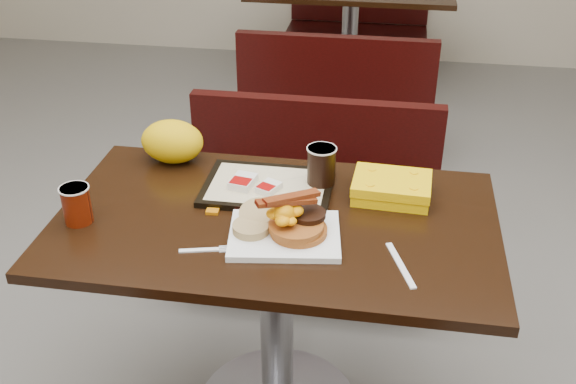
% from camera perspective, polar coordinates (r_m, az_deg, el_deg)
% --- Properties ---
extents(table_near, '(1.20, 0.70, 0.75)m').
position_cam_1_polar(table_near, '(2.09, -0.94, -10.89)').
color(table_near, black).
rests_on(table_near, floor).
extents(bench_near_n, '(1.00, 0.46, 0.72)m').
position_cam_1_polar(bench_near_n, '(2.65, 1.68, -1.22)').
color(bench_near_n, black).
rests_on(bench_near_n, floor).
extents(table_far, '(1.20, 0.70, 0.75)m').
position_cam_1_polar(table_far, '(4.37, 5.11, 11.98)').
color(table_far, black).
rests_on(table_far, floor).
extents(bench_far_s, '(1.00, 0.46, 0.72)m').
position_cam_1_polar(bench_far_s, '(3.72, 4.19, 8.41)').
color(bench_far_s, black).
rests_on(bench_far_s, floor).
extents(bench_far_n, '(1.00, 0.46, 0.72)m').
position_cam_1_polar(bench_far_n, '(5.05, 5.78, 14.29)').
color(bench_far_n, black).
rests_on(bench_far_n, floor).
extents(platter, '(0.31, 0.26, 0.02)m').
position_cam_1_polar(platter, '(1.78, -0.29, -3.63)').
color(platter, white).
rests_on(platter, table_near).
extents(pancake_stack, '(0.19, 0.19, 0.03)m').
position_cam_1_polar(pancake_stack, '(1.76, 0.90, -3.01)').
color(pancake_stack, '#8F4B17').
rests_on(pancake_stack, platter).
extents(sausage_patty, '(0.09, 0.09, 0.01)m').
position_cam_1_polar(sausage_patty, '(1.78, 1.70, -1.87)').
color(sausage_patty, black).
rests_on(sausage_patty, pancake_stack).
extents(scrambled_eggs, '(0.12, 0.11, 0.05)m').
position_cam_1_polar(scrambled_eggs, '(1.74, -0.33, -1.88)').
color(scrambled_eggs, '#EEAB04').
rests_on(scrambled_eggs, pancake_stack).
extents(bacon_strips, '(0.18, 0.15, 0.01)m').
position_cam_1_polar(bacon_strips, '(1.73, -0.13, -0.70)').
color(bacon_strips, '#480805').
rests_on(bacon_strips, scrambled_eggs).
extents(muffin_bottom, '(0.10, 0.10, 0.02)m').
position_cam_1_polar(muffin_bottom, '(1.77, -3.10, -3.00)').
color(muffin_bottom, tan).
rests_on(muffin_bottom, platter).
extents(muffin_top, '(0.11, 0.12, 0.06)m').
position_cam_1_polar(muffin_top, '(1.81, -2.59, -1.84)').
color(muffin_top, tan).
rests_on(muffin_top, platter).
extents(coffee_cup_near, '(0.10, 0.10, 0.11)m').
position_cam_1_polar(coffee_cup_near, '(1.90, -17.22, -1.02)').
color(coffee_cup_near, maroon).
rests_on(coffee_cup_near, table_near).
extents(fork, '(0.14, 0.06, 0.00)m').
position_cam_1_polar(fork, '(1.75, -7.43, -4.83)').
color(fork, white).
rests_on(fork, table_near).
extents(knife, '(0.08, 0.18, 0.00)m').
position_cam_1_polar(knife, '(1.70, 9.37, -6.03)').
color(knife, white).
rests_on(knife, table_near).
extents(condiment_syrup, '(0.04, 0.03, 0.01)m').
position_cam_1_polar(condiment_syrup, '(1.89, -6.32, -1.62)').
color(condiment_syrup, '#BC6408').
rests_on(condiment_syrup, table_near).
extents(condiment_ketchup, '(0.04, 0.03, 0.01)m').
position_cam_1_polar(condiment_ketchup, '(1.88, -4.00, -1.81)').
color(condiment_ketchup, '#8C0504').
rests_on(condiment_ketchup, table_near).
extents(tray, '(0.37, 0.26, 0.02)m').
position_cam_1_polar(tray, '(1.99, -1.70, 0.40)').
color(tray, black).
rests_on(tray, table_near).
extents(hashbrown_sleeve_left, '(0.08, 0.09, 0.02)m').
position_cam_1_polar(hashbrown_sleeve_left, '(1.98, -3.78, 0.87)').
color(hashbrown_sleeve_left, silver).
rests_on(hashbrown_sleeve_left, tray).
extents(hashbrown_sleeve_right, '(0.07, 0.08, 0.02)m').
position_cam_1_polar(hashbrown_sleeve_right, '(1.95, -1.63, 0.39)').
color(hashbrown_sleeve_right, silver).
rests_on(hashbrown_sleeve_right, tray).
extents(coffee_cup_far, '(0.10, 0.10, 0.11)m').
position_cam_1_polar(coffee_cup_far, '(1.97, 2.80, 2.23)').
color(coffee_cup_far, black).
rests_on(coffee_cup_far, tray).
extents(clamshell, '(0.23, 0.18, 0.06)m').
position_cam_1_polar(clamshell, '(1.96, 8.63, 0.35)').
color(clamshell, '#F4BA04').
rests_on(clamshell, table_near).
extents(paper_bag, '(0.22, 0.18, 0.13)m').
position_cam_1_polar(paper_bag, '(2.15, -9.62, 4.18)').
color(paper_bag, '#F6A708').
rests_on(paper_bag, table_near).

